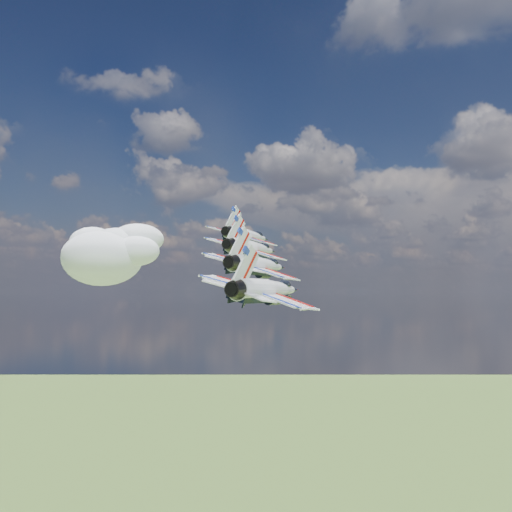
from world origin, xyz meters
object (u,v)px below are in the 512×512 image
Objects in this scene: jet_1 at (253,248)px; jet_3 at (269,290)px; jet_0 at (248,236)px; jet_2 at (260,265)px.

jet_1 is 24.59m from jet_3.
jet_0 reaches higher than jet_2.
jet_1 is at bearing 119.33° from jet_3.
jet_2 is (15.08, -18.52, -5.87)m from jet_0.
jet_0 is 1.00× the size of jet_1.
jet_0 reaches higher than jet_3.
jet_0 is 1.00× the size of jet_3.
jet_2 is at bearing 119.33° from jet_3.
jet_2 reaches higher than jet_3.
jet_0 is at bearing 119.33° from jet_2.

